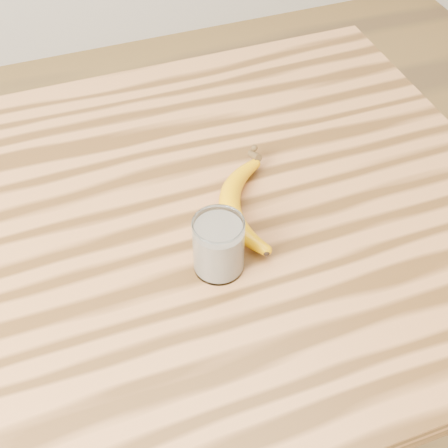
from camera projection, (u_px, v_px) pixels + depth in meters
name	position (u px, v px, depth m)	size (l,w,h in m)	color
table	(123.00, 292.00, 0.98)	(1.20, 0.80, 0.90)	#AB6D3A
smoothie_glass	(219.00, 246.00, 0.82)	(0.07, 0.07, 0.09)	white
banana	(229.00, 205.00, 0.90)	(0.10, 0.26, 0.03)	#DC9300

